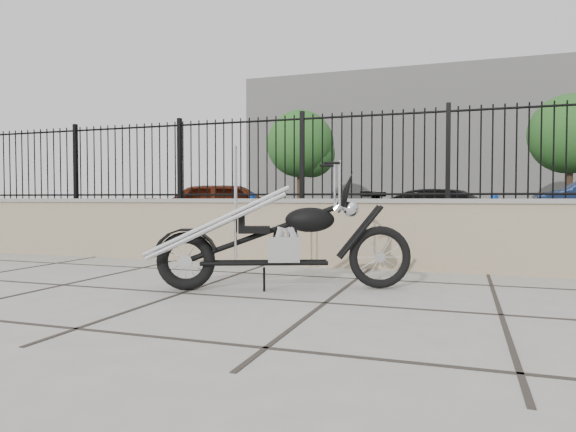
{
  "coord_description": "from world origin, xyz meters",
  "views": [
    {
      "loc": [
        1.19,
        -4.54,
        0.97
      ],
      "look_at": [
        -0.64,
        0.82,
        0.77
      ],
      "focal_mm": 32.0,
      "sensor_mm": 36.0,
      "label": 1
    }
  ],
  "objects": [
    {
      "name": "parking_lot",
      "position": [
        0.0,
        12.5,
        0.0
      ],
      "size": [
        30.0,
        30.0,
        0.0
      ],
      "primitive_type": "plane",
      "color": "black",
      "rests_on": "ground"
    },
    {
      "name": "retaining_wall",
      "position": [
        0.0,
        2.5,
        0.48
      ],
      "size": [
        14.0,
        0.36,
        0.96
      ],
      "primitive_type": "cube",
      "color": "gray",
      "rests_on": "ground_plane"
    },
    {
      "name": "background_building",
      "position": [
        0.0,
        26.5,
        4.0
      ],
      "size": [
        22.0,
        6.0,
        8.0
      ],
      "primitive_type": "cube",
      "color": "beige",
      "rests_on": "ground_plane"
    },
    {
      "name": "ground_plane",
      "position": [
        0.0,
        0.0,
        0.0
      ],
      "size": [
        90.0,
        90.0,
        0.0
      ],
      "primitive_type": "plane",
      "color": "#99968E",
      "rests_on": "ground"
    },
    {
      "name": "bollard_b",
      "position": [
        1.69,
        4.72,
        0.51
      ],
      "size": [
        0.13,
        0.13,
        1.01
      ],
      "primitive_type": "cylinder",
      "rotation": [
        0.0,
        0.0,
        -0.03
      ],
      "color": "#0D31CD",
      "rests_on": "ground_plane"
    },
    {
      "name": "tree_left",
      "position": [
        -5.55,
        16.84,
        3.46
      ],
      "size": [
        2.93,
        2.93,
        4.94
      ],
      "rotation": [
        0.0,
        0.0,
        -0.39
      ],
      "color": "#382619",
      "rests_on": "ground_plane"
    },
    {
      "name": "car_red",
      "position": [
        -4.15,
        6.88,
        0.69
      ],
      "size": [
        4.37,
        2.91,
        1.38
      ],
      "primitive_type": "imported",
      "rotation": [
        0.0,
        0.0,
        1.92
      ],
      "color": "#4E190B",
      "rests_on": "parking_lot"
    },
    {
      "name": "chopper_motorcycle",
      "position": [
        -0.64,
        0.52,
        0.77
      ],
      "size": [
        2.55,
        1.35,
        1.54
      ],
      "primitive_type": null,
      "rotation": [
        0.0,
        0.0,
        0.37
      ],
      "color": "black",
      "rests_on": "ground_plane"
    },
    {
      "name": "tree_right",
      "position": [
        4.89,
        16.79,
        3.47
      ],
      "size": [
        2.94,
        2.94,
        4.96
      ],
      "rotation": [
        0.0,
        0.0,
        -0.08
      ],
      "color": "#382619",
      "rests_on": "ground_plane"
    },
    {
      "name": "car_black",
      "position": [
        1.0,
        7.8,
        0.59
      ],
      "size": [
        4.23,
        2.09,
        1.18
      ],
      "primitive_type": "imported",
      "rotation": [
        0.0,
        0.0,
        1.46
      ],
      "color": "black",
      "rests_on": "parking_lot"
    },
    {
      "name": "bollard_a",
      "position": [
        -2.73,
        4.75,
        0.53
      ],
      "size": [
        0.14,
        0.14,
        1.07
      ],
      "primitive_type": "cylinder",
      "rotation": [
        0.0,
        0.0,
        0.07
      ],
      "color": "blue",
      "rests_on": "ground_plane"
    },
    {
      "name": "iron_fence",
      "position": [
        0.0,
        2.5,
        1.56
      ],
      "size": [
        14.0,
        0.08,
        1.2
      ],
      "primitive_type": "cube",
      "color": "black",
      "rests_on": "retaining_wall"
    }
  ]
}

